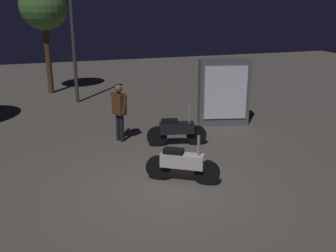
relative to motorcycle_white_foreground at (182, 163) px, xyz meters
name	(u,v)px	position (x,y,z in m)	size (l,w,h in m)	color
ground_plane	(166,190)	(-0.47, -0.26, -0.44)	(40.00, 40.00, 0.00)	#605951
motorcycle_white_foreground	(182,163)	(0.00, 0.00, 0.00)	(1.45, 0.98, 1.11)	black
motorcycle_black_parked_left	(177,130)	(0.67, 2.24, 0.00)	(1.64, 0.50, 1.11)	black
person_rider_beside	(119,108)	(-0.74, 3.11, 0.54)	(0.40, 0.62, 1.64)	black
streetlamp_near	(72,15)	(-1.43, 8.17, 2.91)	(0.36, 0.36, 5.32)	#38383D
tree_left_bg	(44,7)	(-2.35, 10.25, 3.20)	(2.00, 2.00, 4.69)	#4C331E
kiosk_billboard	(224,93)	(2.77, 3.67, 0.61)	(1.67, 0.87, 2.10)	#595960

